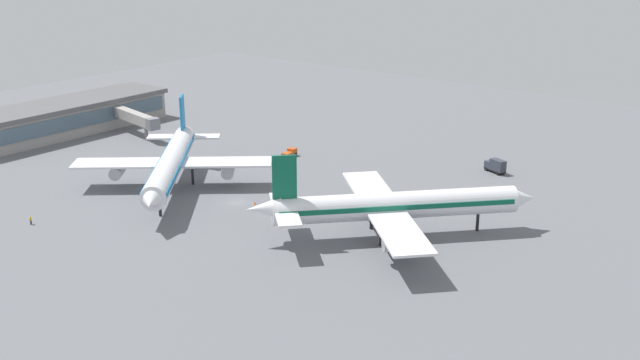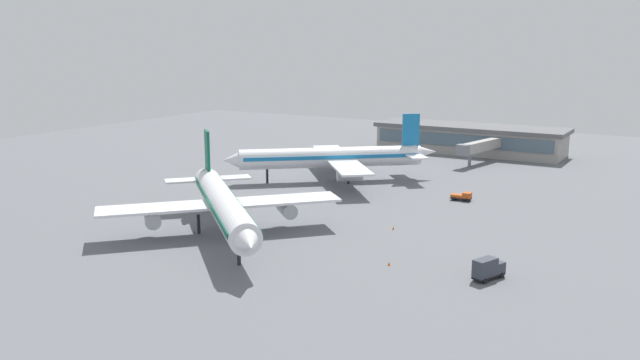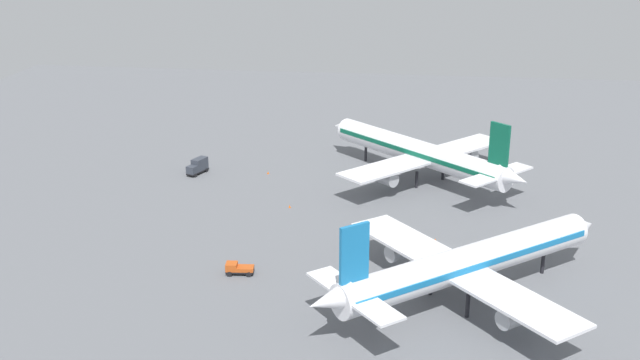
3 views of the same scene
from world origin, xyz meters
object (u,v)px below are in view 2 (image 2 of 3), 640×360
at_px(safety_cone_mid_apron, 389,264).
at_px(safety_cone_far_side, 393,228).
at_px(safety_cone_near_gate, 303,198).
at_px(airplane_at_gate, 222,203).
at_px(airplane_taxiing, 333,157).
at_px(catering_truck, 488,268).
at_px(pushback_tractor, 462,196).
at_px(ground_crew_worker, 247,163).

distance_m(safety_cone_mid_apron, safety_cone_far_side, 20.76).
bearing_deg(safety_cone_near_gate, safety_cone_far_side, 155.79).
bearing_deg(safety_cone_far_side, airplane_at_gate, 38.29).
relative_size(airplane_taxiing, catering_truck, 7.67).
height_order(safety_cone_near_gate, safety_cone_far_side, same).
height_order(catering_truck, pushback_tractor, catering_truck).
relative_size(catering_truck, ground_crew_worker, 3.54).
distance_m(airplane_at_gate, pushback_tractor, 56.53).
relative_size(airplane_at_gate, ground_crew_worker, 26.38).
height_order(airplane_taxiing, safety_cone_near_gate, airplane_taxiing).
relative_size(airplane_taxiing, pushback_tractor, 9.95).
distance_m(catering_truck, ground_crew_worker, 103.17).
relative_size(airplane_at_gate, catering_truck, 7.46).
height_order(ground_crew_worker, safety_cone_near_gate, ground_crew_worker).
xyz_separation_m(pushback_tractor, safety_cone_near_gate, (31.23, 16.76, -0.67)).
relative_size(catering_truck, safety_cone_mid_apron, 9.84).
height_order(airplane_at_gate, safety_cone_mid_apron, airplane_at_gate).
relative_size(pushback_tractor, ground_crew_worker, 2.72).
xyz_separation_m(catering_truck, ground_crew_worker, (86.25, -56.59, -0.85)).
distance_m(airplane_taxiing, catering_truck, 74.97).
distance_m(airplane_at_gate, safety_cone_mid_apron, 33.17).
relative_size(airplane_at_gate, safety_cone_mid_apron, 73.42).
relative_size(airplane_at_gate, pushback_tractor, 9.69).
bearing_deg(safety_cone_mid_apron, pushback_tractor, -84.66).
bearing_deg(pushback_tractor, ground_crew_worker, 166.58).
distance_m(ground_crew_worker, safety_cone_mid_apron, 91.93).
height_order(airplane_at_gate, safety_cone_far_side, airplane_at_gate).
xyz_separation_m(catering_truck, safety_cone_mid_apron, (15.18, 1.71, -1.40)).
height_order(catering_truck, safety_cone_far_side, catering_truck).
xyz_separation_m(airplane_at_gate, catering_truck, (-47.84, -2.04, -4.38)).
bearing_deg(airplane_taxiing, safety_cone_mid_apron, 87.18).
relative_size(catering_truck, safety_cone_far_side, 9.84).
relative_size(pushback_tractor, safety_cone_far_side, 7.58).
relative_size(airplane_taxiing, safety_cone_far_side, 75.46).
bearing_deg(safety_cone_mid_apron, safety_cone_far_side, -67.46).
xyz_separation_m(airplane_taxiing, safety_cone_mid_apron, (-39.72, 52.57, -5.76)).
relative_size(ground_crew_worker, safety_cone_near_gate, 2.78).
distance_m(airplane_at_gate, ground_crew_worker, 70.29).
distance_m(airplane_at_gate, safety_cone_near_gate, 32.67).
distance_m(airplane_taxiing, safety_cone_near_gate, 22.03).
height_order(airplane_at_gate, airplane_taxiing, airplane_at_gate).
distance_m(catering_truck, safety_cone_mid_apron, 15.34).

